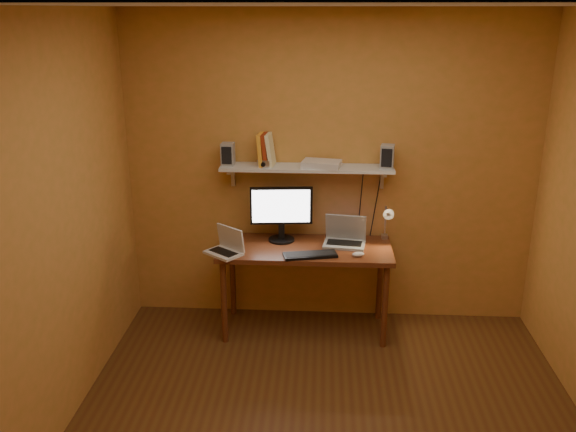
# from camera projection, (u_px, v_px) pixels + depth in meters

# --- Properties ---
(room) EXTENTS (3.44, 3.24, 2.64)m
(room) POSITION_uv_depth(u_px,v_px,m) (333.00, 241.00, 3.54)
(room) COLOR #563516
(room) RESTS_ON ground
(desk) EXTENTS (1.40, 0.60, 0.75)m
(desk) POSITION_uv_depth(u_px,v_px,m) (305.00, 257.00, 4.97)
(desk) COLOR brown
(desk) RESTS_ON ground
(wall_shelf) EXTENTS (1.40, 0.25, 0.21)m
(wall_shelf) POSITION_uv_depth(u_px,v_px,m) (307.00, 168.00, 4.92)
(wall_shelf) COLOR silver
(wall_shelf) RESTS_ON room
(monitor) EXTENTS (0.51, 0.24, 0.46)m
(monitor) POSITION_uv_depth(u_px,v_px,m) (281.00, 211.00, 4.99)
(monitor) COLOR black
(monitor) RESTS_ON desk
(laptop) EXTENTS (0.36, 0.28, 0.24)m
(laptop) POSITION_uv_depth(u_px,v_px,m) (345.00, 236.00, 4.99)
(laptop) COLOR #92959A
(laptop) RESTS_ON desk
(netbook) EXTENTS (0.34, 0.33, 0.21)m
(netbook) POSITION_uv_depth(u_px,v_px,m) (227.00, 246.00, 4.80)
(netbook) COLOR silver
(netbook) RESTS_ON desk
(keyboard) EXTENTS (0.44, 0.23, 0.02)m
(keyboard) POSITION_uv_depth(u_px,v_px,m) (310.00, 255.00, 4.75)
(keyboard) COLOR black
(keyboard) RESTS_ON desk
(mouse) EXTENTS (0.11, 0.08, 0.03)m
(mouse) POSITION_uv_depth(u_px,v_px,m) (358.00, 254.00, 4.75)
(mouse) COLOR silver
(mouse) RESTS_ON desk
(desk_lamp) EXTENTS (0.09, 0.23, 0.38)m
(desk_lamp) POSITION_uv_depth(u_px,v_px,m) (387.00, 219.00, 4.95)
(desk_lamp) COLOR silver
(desk_lamp) RESTS_ON desk
(speaker_left) EXTENTS (0.11, 0.11, 0.18)m
(speaker_left) POSITION_uv_depth(u_px,v_px,m) (228.00, 154.00, 4.93)
(speaker_left) COLOR #92959A
(speaker_left) RESTS_ON wall_shelf
(speaker_right) EXTENTS (0.12, 0.12, 0.19)m
(speaker_right) POSITION_uv_depth(u_px,v_px,m) (387.00, 156.00, 4.84)
(speaker_right) COLOR #92959A
(speaker_right) RESTS_ON wall_shelf
(books) EXTENTS (0.15, 0.18, 0.26)m
(books) POSITION_uv_depth(u_px,v_px,m) (266.00, 150.00, 4.91)
(books) COLOR gold
(books) RESTS_ON wall_shelf
(shelf_camera) EXTENTS (0.10, 0.05, 0.06)m
(shelf_camera) POSITION_uv_depth(u_px,v_px,m) (264.00, 164.00, 4.87)
(shelf_camera) COLOR silver
(shelf_camera) RESTS_ON wall_shelf
(router) EXTENTS (0.34, 0.26, 0.05)m
(router) POSITION_uv_depth(u_px,v_px,m) (322.00, 164.00, 4.89)
(router) COLOR silver
(router) RESTS_ON wall_shelf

